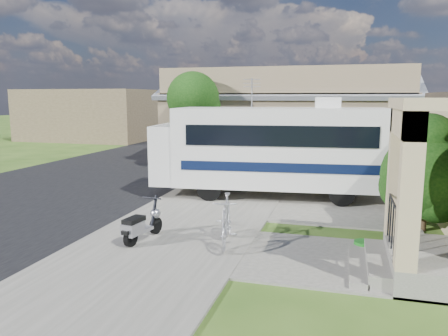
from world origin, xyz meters
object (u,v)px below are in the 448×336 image
(shrub, at_px, (429,171))
(van, at_px, (212,132))
(scooter, at_px, (141,225))
(garden_hose, at_px, (364,247))
(bicycle, at_px, (226,223))
(motorhome, at_px, (272,147))
(pickup_truck, at_px, (183,146))

(shrub, relative_size, van, 0.49)
(scooter, xyz_separation_m, garden_hose, (5.03, 0.89, -0.34))
(scooter, xyz_separation_m, van, (-4.95, 21.54, 0.45))
(van, bearing_deg, bicycle, -70.24)
(bicycle, xyz_separation_m, van, (-6.93, 21.19, 0.32))
(motorhome, height_order, garden_hose, motorhome)
(shrub, bearing_deg, garden_hose, -127.55)
(scooter, distance_m, bicycle, 2.01)
(bicycle, relative_size, van, 0.31)
(van, height_order, garden_hose, van)
(garden_hose, bearing_deg, shrub, 52.45)
(van, relative_size, garden_hose, 14.33)
(motorhome, distance_m, bicycle, 5.46)
(shrub, bearing_deg, van, 121.89)
(garden_hose, bearing_deg, bicycle, -169.95)
(shrub, height_order, garden_hose, shrub)
(shrub, relative_size, pickup_truck, 0.57)
(shrub, bearing_deg, motorhome, 148.70)
(bicycle, xyz_separation_m, pickup_truck, (-6.19, 13.40, 0.17))
(pickup_truck, height_order, van, van)
(van, distance_m, garden_hose, 22.95)
(bicycle, height_order, van, van)
(motorhome, distance_m, van, 17.38)
(van, bearing_deg, pickup_truck, -82.95)
(scooter, distance_m, pickup_truck, 14.38)
(shrub, xyz_separation_m, bicycle, (-4.64, -2.60, -0.98))
(motorhome, distance_m, garden_hose, 5.84)
(pickup_truck, relative_size, garden_hose, 12.35)
(scooter, xyz_separation_m, bicycle, (1.98, 0.35, 0.13))
(pickup_truck, bearing_deg, motorhome, 118.11)
(motorhome, xyz_separation_m, garden_hose, (2.91, -4.80, -1.62))
(motorhome, bearing_deg, shrub, -37.23)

